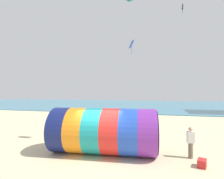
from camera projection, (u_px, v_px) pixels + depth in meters
ground_plane at (99, 157)px, 9.33m from camera, size 120.00×120.00×0.00m
sea at (145, 105)px, 46.15m from camera, size 120.00×40.00×0.10m
giant_inflatable_tube at (104, 131)px, 9.93m from camera, size 6.09×3.05×2.57m
kite_handler at (191, 142)px, 9.23m from camera, size 0.38×0.25×1.64m
kite_blue_diamond at (132, 44)px, 26.67m from camera, size 0.98×1.09×2.23m
kite_black_diamond at (183, 7)px, 23.44m from camera, size 0.28×0.51×1.23m
cooler_box at (202, 163)px, 8.12m from camera, size 0.51×0.61×0.36m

